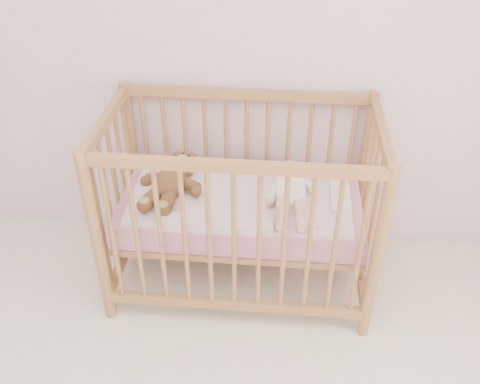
# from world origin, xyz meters

# --- Properties ---
(wall_back) EXTENTS (4.00, 0.02, 2.70)m
(wall_back) POSITION_xyz_m (0.00, 2.00, 1.35)
(wall_back) COLOR silver
(wall_back) RESTS_ON floor
(crib) EXTENTS (1.36, 0.76, 1.00)m
(crib) POSITION_xyz_m (0.19, 1.60, 0.50)
(crib) COLOR #A88147
(crib) RESTS_ON floor
(mattress) EXTENTS (1.22, 0.62, 0.13)m
(mattress) POSITION_xyz_m (0.19, 1.60, 0.49)
(mattress) COLOR pink
(mattress) RESTS_ON crib
(blanket) EXTENTS (1.10, 0.58, 0.06)m
(blanket) POSITION_xyz_m (0.19, 1.60, 0.56)
(blanket) COLOR pink
(blanket) RESTS_ON mattress
(baby) EXTENTS (0.28, 0.55, 0.13)m
(baby) POSITION_xyz_m (0.44, 1.58, 0.64)
(baby) COLOR white
(baby) RESTS_ON blanket
(teddy_bear) EXTENTS (0.45, 0.56, 0.14)m
(teddy_bear) POSITION_xyz_m (-0.16, 1.58, 0.65)
(teddy_bear) COLOR brown
(teddy_bear) RESTS_ON blanket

